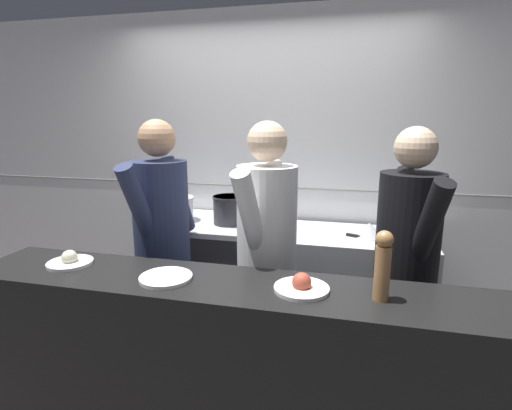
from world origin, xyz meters
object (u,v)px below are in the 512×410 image
Objects in this scene: oven_range at (208,274)px; sauce_pot at (229,209)px; chefs_knife at (368,239)px; chef_sous at (267,252)px; pepper_mill at (383,264)px; chef_line at (406,262)px; plated_dish_appetiser at (166,278)px; mixing_bowl_steel at (369,230)px; plated_dish_main at (70,261)px; plated_dish_dessert at (302,286)px; chef_head_cook at (162,241)px; stock_pot at (176,208)px.

sauce_pot is (0.21, -0.04, 0.57)m from oven_range.
chef_sous is at bearing -132.73° from chefs_knife.
chef_sous is at bearing 139.08° from pepper_mill.
sauce_pot is 1.40m from chef_line.
sauce_pot is 1.26m from plated_dish_appetiser.
plated_dish_main is (-1.57, -1.21, 0.06)m from mixing_bowl_steel.
pepper_mill is at bearing -123.82° from chef_line.
pepper_mill is at bearing -44.95° from oven_range.
oven_range is at bearing 102.47° from plated_dish_appetiser.
plated_dish_main is at bearing 178.52° from pepper_mill.
pepper_mill reaches higher than sauce_pot.
plated_dish_dessert is at bearing 178.10° from pepper_mill.
pepper_mill reaches higher than plated_dish_main.
chef_head_cook is (0.26, 0.54, -0.03)m from plated_dish_main.
plated_dish_main is at bearing 178.64° from plated_dish_dessert.
chef_sous is (0.90, -0.69, -0.06)m from stock_pot.
oven_range is 3.07× the size of stock_pot.
sauce_pot is (0.45, 0.01, 0.01)m from stock_pot.
sauce_pot is 0.71× the size of chefs_knife.
chef_head_cook is at bearing -92.75° from oven_range.
chefs_knife is 0.22× the size of chef_head_cook.
chef_line is (1.45, -0.68, 0.48)m from oven_range.
sauce_pot is 0.15× the size of chef_sous.
stock_pot is at bearing 112.88° from plated_dish_appetiser.
oven_range is 1.93m from pepper_mill.
chef_head_cook reaches higher than plated_dish_appetiser.
plated_dish_dessert is 0.59m from chef_sous.
chefs_knife is (-0.01, -0.07, -0.05)m from mixing_bowl_steel.
chef_head_cook is at bearing 63.95° from plated_dish_main.
plated_dish_main is 0.76× the size of pepper_mill.
stock_pot is 0.79× the size of chefs_knife.
plated_dish_dessert is 0.81× the size of pepper_mill.
plated_dish_dessert is 0.15× the size of chef_line.
chef_head_cook is at bearing -72.44° from stock_pot.
plated_dish_appetiser is at bearing -129.13° from chefs_knife.
oven_range is at bearing 94.11° from chef_head_cook.
chef_head_cook is 1.00× the size of chef_sous.
chef_head_cook is at bearing 156.25° from pepper_mill.
chefs_knife is at bearing 36.20° from plated_dish_main.
chef_line reaches higher than stock_pot.
sauce_pot is at bearing 67.01° from plated_dish_main.
plated_dish_appetiser is at bearing -127.80° from mixing_bowl_steel.
plated_dish_main is 0.13× the size of chef_head_cook.
chefs_knife is 0.62m from chef_line.
chef_sous is at bearing -48.25° from oven_range.
sauce_pot is 0.86× the size of pepper_mill.
mixing_bowl_steel is 1.99m from plated_dish_main.
pepper_mill is 0.18× the size of chef_line.
plated_dish_appetiser reaches higher than mixing_bowl_steel.
stock_pot is at bearing -167.84° from oven_range.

